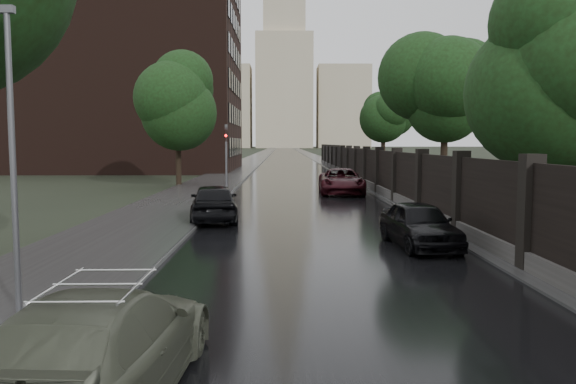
{
  "coord_description": "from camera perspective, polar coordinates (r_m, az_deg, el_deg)",
  "views": [
    {
      "loc": [
        -1.04,
        -7.6,
        2.96
      ],
      "look_at": [
        -0.88,
        8.85,
        1.5
      ],
      "focal_mm": 35.0,
      "sensor_mm": 36.0,
      "label": 1
    }
  ],
  "objects": [
    {
      "name": "car_right_far",
      "position": [
        32.24,
        5.43,
        1.09
      ],
      "size": [
        2.61,
        5.38,
        1.48
      ],
      "primitive_type": "imported",
      "rotation": [
        0.0,
        0.0,
        -0.03
      ],
      "color": "black",
      "rests_on": "ground"
    },
    {
      "name": "verge_right",
      "position": [
        197.73,
        1.33,
        4.21
      ],
      "size": [
        3.0,
        420.0,
        0.08
      ],
      "primitive_type": "cube",
      "color": "#2D2D2D",
      "rests_on": "ground"
    },
    {
      "name": "brick_building",
      "position": [
        62.37,
        -16.68,
        11.33
      ],
      "size": [
        24.0,
        18.0,
        20.0
      ],
      "primitive_type": "cube",
      "color": "black",
      "rests_on": "ground"
    },
    {
      "name": "tree_left_far",
      "position": [
        38.31,
        -11.15,
        8.38
      ],
      "size": [
        4.25,
        4.25,
        7.39
      ],
      "color": "black",
      "rests_on": "ground"
    },
    {
      "name": "hatchback_left",
      "position": [
        21.11,
        -7.52,
        -1.05
      ],
      "size": [
        2.23,
        4.44,
        1.45
      ],
      "primitive_type": "imported",
      "rotation": [
        0.0,
        0.0,
        3.26
      ],
      "color": "black",
      "rests_on": "ground"
    },
    {
      "name": "road",
      "position": [
        197.63,
        -0.27,
        4.2
      ],
      "size": [
        8.0,
        420.0,
        0.02
      ],
      "primitive_type": "cube",
      "color": "black",
      "rests_on": "ground"
    },
    {
      "name": "lamp_post",
      "position": [
        10.1,
        -26.17,
        2.92
      ],
      "size": [
        0.25,
        0.12,
        5.11
      ],
      "color": "#59595E",
      "rests_on": "ground"
    },
    {
      "name": "stalinist_tower",
      "position": [
        309.64,
        -0.38,
        11.63
      ],
      "size": [
        92.0,
        30.0,
        159.0
      ],
      "color": "tan",
      "rests_on": "ground"
    },
    {
      "name": "tree_right_b",
      "position": [
        30.88,
        15.67,
        8.57
      ],
      "size": [
        4.08,
        4.08,
        7.01
      ],
      "color": "black",
      "rests_on": "ground"
    },
    {
      "name": "tree_right_c",
      "position": [
        48.4,
        9.68,
        7.35
      ],
      "size": [
        4.08,
        4.08,
        7.01
      ],
      "color": "black",
      "rests_on": "ground"
    },
    {
      "name": "traffic_light",
      "position": [
        32.76,
        -6.29,
        4.05
      ],
      "size": [
        0.16,
        0.32,
        4.0
      ],
      "color": "#59595E",
      "rests_on": "ground"
    },
    {
      "name": "ground",
      "position": [
        8.22,
        7.03,
        -16.05
      ],
      "size": [
        800.0,
        800.0,
        0.0
      ],
      "primitive_type": "plane",
      "color": "black",
      "rests_on": "ground"
    },
    {
      "name": "volga_sedan",
      "position": [
        6.91,
        -18.59,
        -14.61
      ],
      "size": [
        2.1,
        4.65,
        1.32
      ],
      "primitive_type": "imported",
      "rotation": [
        0.0,
        0.0,
        3.09
      ],
      "color": "#505443",
      "rests_on": "ground"
    },
    {
      "name": "fence_right",
      "position": [
        40.06,
        7.53,
        2.23
      ],
      "size": [
        0.45,
        75.72,
        2.7
      ],
      "color": "#383533",
      "rests_on": "ground"
    },
    {
      "name": "sidewalk_left",
      "position": [
        197.69,
        -2.01,
        4.22
      ],
      "size": [
        4.0,
        420.0,
        0.16
      ],
      "primitive_type": "cube",
      "color": "#2D2D2D",
      "rests_on": "ground"
    },
    {
      "name": "car_right_near",
      "position": [
        16.26,
        13.18,
        -3.22
      ],
      "size": [
        1.91,
        3.96,
        1.3
      ],
      "primitive_type": "imported",
      "rotation": [
        0.0,
        0.0,
        0.1
      ],
      "color": "black",
      "rests_on": "ground"
    }
  ]
}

